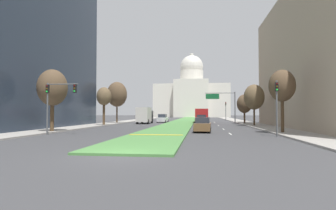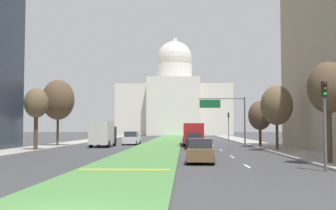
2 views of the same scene
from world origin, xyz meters
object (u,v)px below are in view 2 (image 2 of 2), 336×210
at_px(traffic_light_near_right, 325,112).
at_px(box_truck_delivery, 103,133).
at_px(capitol_building, 174,103).
at_px(street_tree_right_near, 328,88).
at_px(traffic_light_far_right, 229,122).
at_px(street_tree_right_mid, 277,105).
at_px(sedan_distant, 132,139).
at_px(street_tree_left_mid, 36,104).
at_px(overhead_guide_sign, 227,111).
at_px(street_tree_left_far, 58,100).
at_px(sedan_lead_stopped, 201,151).
at_px(street_tree_right_far, 260,116).
at_px(sedan_midblock, 194,141).
at_px(city_bus, 193,132).

distance_m(traffic_light_near_right, box_truck_delivery, 32.59).
bearing_deg(capitol_building, traffic_light_near_right, -84.13).
bearing_deg(street_tree_right_near, traffic_light_far_right, 92.03).
xyz_separation_m(street_tree_right_mid, sedan_distant, (-17.06, 14.14, -3.87)).
distance_m(street_tree_left_mid, box_truck_delivery, 10.75).
bearing_deg(overhead_guide_sign, traffic_light_near_right, -86.05).
distance_m(street_tree_right_mid, street_tree_left_far, 26.93).
distance_m(capitol_building, street_tree_right_mid, 89.44).
height_order(sedan_lead_stopped, sedan_distant, sedan_distant).
height_order(traffic_light_near_right, traffic_light_far_right, same).
height_order(traffic_light_far_right, street_tree_right_far, street_tree_right_far).
height_order(street_tree_left_far, box_truck_delivery, street_tree_left_far).
xyz_separation_m(capitol_building, sedan_distant, (-4.20, -74.20, -9.36)).
relative_size(street_tree_right_near, sedan_lead_stopped, 1.45).
distance_m(traffic_light_far_right, sedan_midblock, 27.35).
relative_size(street_tree_left_mid, sedan_distant, 1.38).
bearing_deg(box_truck_delivery, sedan_lead_stopped, -62.74).
bearing_deg(sedan_lead_stopped, street_tree_right_far, 69.66).
bearing_deg(sedan_midblock, sedan_distant, 129.49).
bearing_deg(street_tree_left_far, traffic_light_far_right, 42.75).
bearing_deg(sedan_lead_stopped, traffic_light_near_right, -37.91).
distance_m(traffic_light_far_right, street_tree_right_near, 45.92).
distance_m(street_tree_right_near, street_tree_left_mid, 28.65).
distance_m(sedan_lead_stopped, sedan_distant, 29.80).
distance_m(traffic_light_near_right, street_tree_left_far, 36.70).
bearing_deg(street_tree_right_near, capitol_building, 96.98).
relative_size(capitol_building, city_bus, 3.23).
bearing_deg(box_truck_delivery, sedan_midblock, -18.11).
bearing_deg(capitol_building, street_tree_right_near, -83.02).
distance_m(traffic_light_near_right, overhead_guide_sign, 31.67).
xyz_separation_m(street_tree_left_far, city_bus, (17.16, 4.04, -4.14)).
height_order(capitol_building, sedan_midblock, capitol_building).
bearing_deg(sedan_distant, traffic_light_near_right, -65.63).
xyz_separation_m(capitol_building, street_tree_right_mid, (12.86, -88.34, -5.49)).
bearing_deg(street_tree_right_far, capitol_building, 98.81).
relative_size(overhead_guide_sign, sedan_lead_stopped, 1.39).
bearing_deg(traffic_light_near_right, street_tree_left_mid, 141.80).
xyz_separation_m(traffic_light_near_right, traffic_light_far_right, (0.00, 49.82, 0.00)).
bearing_deg(capitol_building, overhead_guide_sign, -83.34).
xyz_separation_m(street_tree_right_near, sedan_distant, (-16.93, 29.82, -4.17)).
height_order(street_tree_right_near, sedan_lead_stopped, street_tree_right_near).
relative_size(street_tree_right_near, street_tree_left_mid, 1.04).
height_order(capitol_building, street_tree_left_mid, capitol_building).
xyz_separation_m(capitol_building, sedan_midblock, (4.32, -84.54, -9.37)).
bearing_deg(traffic_light_near_right, street_tree_left_far, 130.77).
xyz_separation_m(street_tree_left_mid, box_truck_delivery, (5.20, 8.85, -3.19)).
height_order(street_tree_right_near, street_tree_right_mid, street_tree_right_mid).
bearing_deg(traffic_light_near_right, street_tree_right_far, 87.02).
relative_size(capitol_building, overhead_guide_sign, 5.47).
relative_size(street_tree_left_mid, street_tree_right_mid, 0.96).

